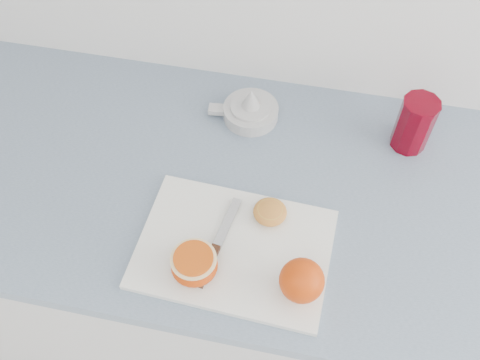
{
  "coord_description": "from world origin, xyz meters",
  "views": [
    {
      "loc": [
        0.16,
        1.08,
        1.76
      ],
      "look_at": [
        0.05,
        1.65,
        0.96
      ],
      "focal_mm": 40.0,
      "sensor_mm": 36.0,
      "label": 1
    }
  ],
  "objects_px": {
    "red_tumbler": "(414,125)",
    "half_orange": "(194,265)",
    "counter": "(291,287)",
    "citrus_juicer": "(250,110)",
    "cutting_board": "(234,249)"
  },
  "relations": [
    {
      "from": "counter",
      "to": "half_orange",
      "type": "height_order",
      "value": "half_orange"
    },
    {
      "from": "half_orange",
      "to": "counter",
      "type": "bearing_deg",
      "value": 51.19
    },
    {
      "from": "counter",
      "to": "cutting_board",
      "type": "distance_m",
      "value": 0.49
    },
    {
      "from": "cutting_board",
      "to": "half_orange",
      "type": "relative_size",
      "value": 4.23
    },
    {
      "from": "counter",
      "to": "cutting_board",
      "type": "bearing_deg",
      "value": -126.99
    },
    {
      "from": "red_tumbler",
      "to": "half_orange",
      "type": "bearing_deg",
      "value": -133.23
    },
    {
      "from": "cutting_board",
      "to": "counter",
      "type": "bearing_deg",
      "value": 53.01
    },
    {
      "from": "counter",
      "to": "citrus_juicer",
      "type": "height_order",
      "value": "citrus_juicer"
    },
    {
      "from": "citrus_juicer",
      "to": "red_tumbler",
      "type": "xyz_separation_m",
      "value": [
        0.34,
        -0.01,
        0.03
      ]
    },
    {
      "from": "counter",
      "to": "half_orange",
      "type": "bearing_deg",
      "value": -128.81
    },
    {
      "from": "counter",
      "to": "citrus_juicer",
      "type": "relative_size",
      "value": 15.67
    },
    {
      "from": "counter",
      "to": "citrus_juicer",
      "type": "xyz_separation_m",
      "value": [
        -0.15,
        0.18,
        0.47
      ]
    },
    {
      "from": "citrus_juicer",
      "to": "red_tumbler",
      "type": "height_order",
      "value": "red_tumbler"
    },
    {
      "from": "cutting_board",
      "to": "citrus_juicer",
      "type": "relative_size",
      "value": 2.27
    },
    {
      "from": "counter",
      "to": "red_tumbler",
      "type": "distance_m",
      "value": 0.56
    }
  ]
}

